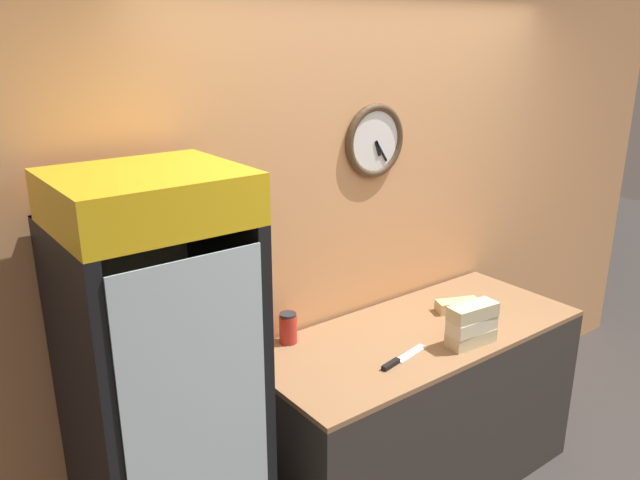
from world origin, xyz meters
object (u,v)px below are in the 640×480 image
Objects in this scene: beverage_cooler at (158,389)px; chefs_knife at (398,360)px; sandwich_stack_middle at (472,325)px; condiment_jar at (288,328)px; sandwich_flat_left at (458,306)px; sandwich_stack_bottom at (471,338)px; sandwich_stack_top at (473,311)px.

chefs_knife is (1.04, -0.26, -0.11)m from beverage_cooler.
chefs_knife is at bearing -14.00° from beverage_cooler.
sandwich_stack_middle is 0.42m from chefs_knife.
beverage_cooler is 12.45× the size of condiment_jar.
sandwich_flat_left is at bearing -1.80° from beverage_cooler.
sandwich_flat_left is at bearing 17.86° from chefs_knife.
condiment_jar is at bearing 141.50° from sandwich_stack_bottom.
beverage_cooler reaches higher than sandwich_stack_middle.
sandwich_stack_bottom is 1.00× the size of sandwich_stack_top.
chefs_knife is at bearing 167.83° from sandwich_stack_middle.
beverage_cooler is at bearing 166.00° from chefs_knife.
sandwich_stack_top is at bearing -129.92° from sandwich_flat_left.
sandwich_stack_bottom is at bearing -38.50° from condiment_jar.
beverage_cooler is at bearing 178.20° from sandwich_flat_left.
beverage_cooler is 7.35× the size of sandwich_stack_middle.
sandwich_flat_left is 0.77× the size of chefs_knife.
sandwich_stack_top reaches higher than condiment_jar.
sandwich_stack_middle is at bearing 0.00° from sandwich_stack_top.
sandwich_flat_left is (0.24, 0.29, -0.14)m from sandwich_stack_top.
sandwich_stack_middle is at bearing -13.49° from beverage_cooler.
beverage_cooler reaches higher than chefs_knife.
sandwich_stack_middle is at bearing -12.17° from chefs_knife.
beverage_cooler is 0.77m from condiment_jar.
sandwich_flat_left is at bearing 50.08° from sandwich_stack_middle.
sandwich_stack_bottom reaches higher than sandwich_flat_left.
sandwich_stack_middle reaches higher than sandwich_stack_bottom.
beverage_cooler is 7.29× the size of sandwich_stack_top.
sandwich_flat_left is (0.24, 0.29, -0.00)m from sandwich_stack_bottom.
sandwich_flat_left is 0.97m from condiment_jar.
condiment_jar is (-0.93, 0.25, 0.04)m from sandwich_flat_left.
beverage_cooler reaches higher than condiment_jar.
condiment_jar reaches higher than sandwich_stack_bottom.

